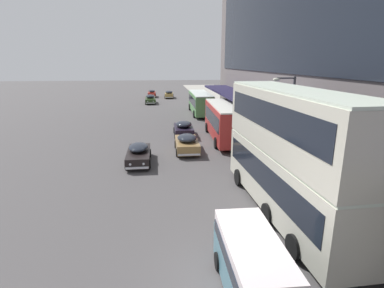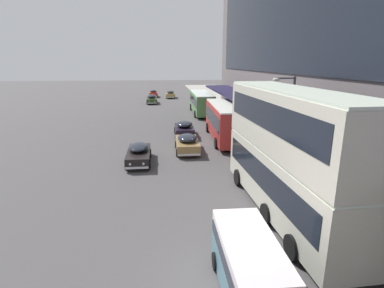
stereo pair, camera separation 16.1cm
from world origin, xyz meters
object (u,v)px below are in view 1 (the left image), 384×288
Objects in this scene: transit_bus_kerbside_front at (200,102)px; sedan_oncoming_rear at (169,94)px; transit_bus_kerbside_rear at (224,120)px; pedestrian_at_kerb at (306,160)px; transit_bus_kerbside_far at (289,150)px; sedan_far_back at (152,94)px; street_lamp at (289,118)px; sedan_second_near at (139,154)px; vw_van at (251,261)px; sedan_trailing_near at (184,129)px; sedan_second_mid at (187,143)px; sedan_lead_mid at (150,99)px; fire_hydrant at (258,141)px.

transit_bus_kerbside_front is 2.44× the size of sedan_oncoming_rear.
pedestrian_at_kerb is (3.29, -10.31, -0.79)m from transit_bus_kerbside_rear.
transit_bus_kerbside_far is 2.64× the size of sedan_far_back.
transit_bus_kerbside_rear is 5.43× the size of pedestrian_at_kerb.
pedestrian_at_kerb is 0.29× the size of street_lamp.
sedan_second_near is 0.99× the size of vw_van.
pedestrian_at_kerb reaches higher than sedan_oncoming_rear.
transit_bus_kerbside_far reaches higher than sedan_trailing_near.
transit_bus_kerbside_front reaches higher than sedan_trailing_near.
sedan_trailing_near is 0.98× the size of sedan_second_mid.
street_lamp is (2.32, -25.12, 2.11)m from transit_bus_kerbside_front.
sedan_lead_mid is 1.13× the size of sedan_trailing_near.
fire_hydrant is at bearing 70.74° from vw_van.
sedan_trailing_near is (-3.62, -13.53, -1.00)m from transit_bus_kerbside_front.
transit_bus_kerbside_far is at bearing -77.74° from sedan_trailing_near.
street_lamp is at bearing 61.59° from vw_van.
transit_bus_kerbside_rear is 10.85m from pedestrian_at_kerb.
sedan_second_near is at bearing -90.19° from sedan_lead_mid.
sedan_lead_mid is 10.44m from sedan_far_back.
sedan_far_back is (0.07, 10.44, -0.02)m from sedan_lead_mid.
transit_bus_kerbside_rear is at bearing 80.22° from vw_van.
transit_bus_kerbside_rear reaches higher than pedestrian_at_kerb.
sedan_far_back is 44.38m from sedan_second_near.
sedan_oncoming_rear reaches higher than sedan_far_back.
transit_bus_kerbside_far is at bearing -126.12° from pedestrian_at_kerb.
street_lamp is (-1.16, 0.67, 2.71)m from pedestrian_at_kerb.
transit_bus_kerbside_far is at bearing -90.49° from transit_bus_kerbside_rear.
sedan_lead_mid is 31.72m from sedan_second_mid.
transit_bus_kerbside_far is at bearing -48.51° from sedan_second_near.
transit_bus_kerbside_far reaches higher than sedan_second_near.
fire_hydrant is (6.62, 1.14, -0.27)m from sedan_second_mid.
sedan_trailing_near is at bearing -89.60° from sedan_oncoming_rear.
transit_bus_kerbside_far is 12.16m from sedan_second_mid.
vw_van is (4.28, -58.11, 0.33)m from sedan_far_back.
transit_bus_kerbside_front is 1.66× the size of street_lamp.
transit_bus_kerbside_front is at bearing -71.65° from sedan_far_back.
pedestrian_at_kerb is at bearing -72.29° from transit_bus_kerbside_rear.
fire_hydrant is at bearing -45.13° from transit_bus_kerbside_rear.
fire_hydrant is at bearing 86.07° from street_lamp.
sedan_lead_mid is 38.79m from street_lamp.
sedan_far_back is 0.94× the size of vw_van.
sedan_oncoming_rear reaches higher than sedan_second_mid.
transit_bus_kerbside_front is 19.64m from sedan_second_mid.
sedan_trailing_near is 5.71m from sedan_second_mid.
sedan_lead_mid is at bearing 108.92° from fire_hydrant.
sedan_lead_mid reaches higher than fire_hydrant.
pedestrian_at_kerb is at bearing -82.30° from transit_bus_kerbside_front.
sedan_second_mid is (-4.00, -3.76, -1.21)m from transit_bus_kerbside_rear.
sedan_second_near is at bearing 161.10° from street_lamp.
sedan_second_mid is 0.69× the size of street_lamp.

